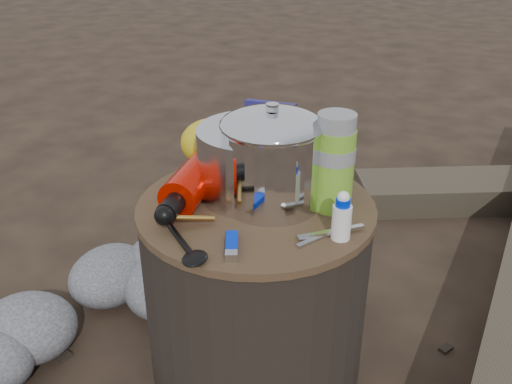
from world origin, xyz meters
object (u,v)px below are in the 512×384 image
(stump, at_px, (256,292))
(fuel_bottle, at_px, (198,175))
(thermos, at_px, (334,163))
(camping_pot, at_px, (272,158))
(travel_mug, at_px, (314,161))

(stump, bearing_deg, fuel_bottle, 174.38)
(fuel_bottle, height_order, thermos, thermos)
(camping_pot, bearing_deg, fuel_bottle, -178.37)
(fuel_bottle, xyz_separation_m, thermos, (0.28, 0.03, 0.06))
(camping_pot, relative_size, travel_mug, 1.78)
(stump, height_order, fuel_bottle, fuel_bottle)
(fuel_bottle, distance_m, travel_mug, 0.25)
(stump, height_order, thermos, thermos)
(fuel_bottle, bearing_deg, travel_mug, 22.45)
(travel_mug, bearing_deg, fuel_bottle, -152.79)
(thermos, bearing_deg, camping_pot, -168.84)
(stump, distance_m, fuel_bottle, 0.30)
(thermos, bearing_deg, stump, -164.24)
(stump, distance_m, travel_mug, 0.32)
(thermos, xyz_separation_m, travel_mug, (-0.06, 0.09, -0.04))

